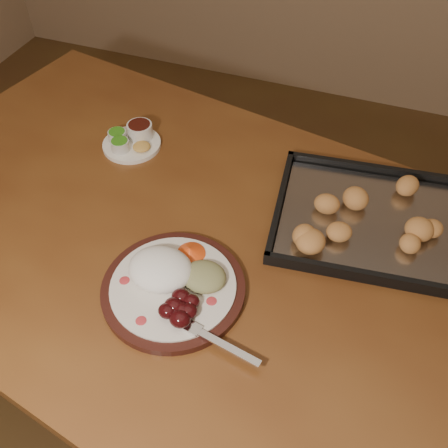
% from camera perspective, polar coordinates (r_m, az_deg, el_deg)
% --- Properties ---
extents(dining_table, '(1.65, 1.18, 0.75)m').
position_cam_1_polar(dining_table, '(1.13, -3.85, -4.19)').
color(dining_table, brown).
rests_on(dining_table, ground).
extents(dinner_plate, '(0.34, 0.27, 0.06)m').
position_cam_1_polar(dinner_plate, '(0.95, -5.80, -6.67)').
color(dinner_plate, black).
rests_on(dinner_plate, dining_table).
extents(condiment_saucer, '(0.14, 0.14, 0.05)m').
position_cam_1_polar(condiment_saucer, '(1.28, -10.50, 9.48)').
color(condiment_saucer, white).
rests_on(condiment_saucer, dining_table).
extents(baking_tray, '(0.48, 0.38, 0.05)m').
position_cam_1_polar(baking_tray, '(1.11, 17.55, 0.41)').
color(baking_tray, black).
rests_on(baking_tray, dining_table).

